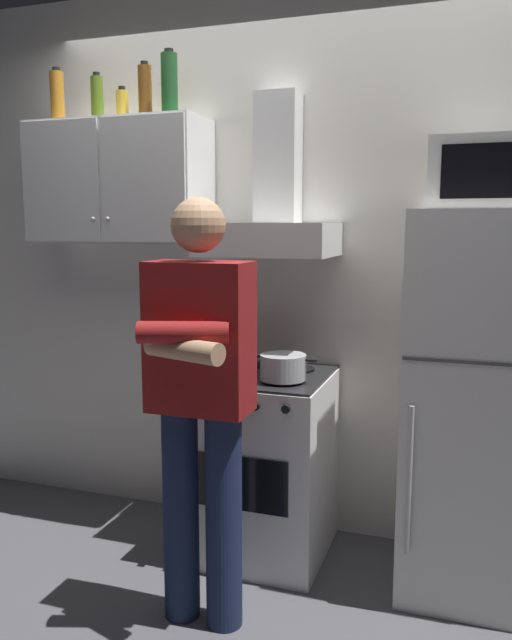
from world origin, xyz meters
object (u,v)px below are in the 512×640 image
at_px(upper_cabinet, 119,183).
at_px(bottle_spice_jar, 122,105).
at_px(microwave, 493,174).
at_px(bottle_olive_oil, 97,99).
at_px(person_standing, 200,398).
at_px(bottle_beer_brown, 145,92).
at_px(cooking_pot, 283,367).
at_px(stove_oven, 263,463).
at_px(refrigerator, 481,405).
at_px(range_hood, 272,213).
at_px(bottle_liquor_amber, 57,97).
at_px(bottle_wine_green, 169,85).

xyz_separation_m(upper_cabinet, bottle_spice_jar, (0.03, -0.00, 0.37)).
distance_m(microwave, bottle_olive_oil, 1.94).
distance_m(person_standing, bottle_beer_brown, 1.59).
bearing_deg(microwave, bottle_beer_brown, 175.84).
relative_size(person_standing, cooking_pot, 5.44).
xyz_separation_m(stove_oven, bottle_spice_jar, (-0.77, 0.12, 1.69)).
xyz_separation_m(bottle_beer_brown, bottle_spice_jar, (-0.12, -0.01, -0.05)).
bearing_deg(person_standing, refrigerator, 31.23).
bearing_deg(bottle_olive_oil, refrigerator, -4.88).
height_order(refrigerator, cooking_pot, refrigerator).
distance_m(range_hood, refrigerator, 1.25).
relative_size(stove_oven, microwave, 1.82).
bearing_deg(stove_oven, bottle_spice_jar, 170.82).
distance_m(refrigerator, bottle_beer_brown, 2.11).
distance_m(microwave, person_standing, 1.45).
height_order(upper_cabinet, bottle_beer_brown, bottle_beer_brown).
bearing_deg(refrigerator, range_hood, 172.45).
relative_size(range_hood, bottle_spice_jar, 4.74).
distance_m(bottle_olive_oil, bottle_liquor_amber, 0.20).
bearing_deg(range_hood, stove_oven, -90.00).
bearing_deg(microwave, person_standing, -148.00).
height_order(person_standing, bottle_wine_green, bottle_wine_green).
distance_m(microwave, bottle_liquor_amber, 2.12).
height_order(cooking_pot, bottle_olive_oil, bottle_olive_oil).
relative_size(person_standing, bottle_beer_brown, 6.13).
xyz_separation_m(bottle_liquor_amber, bottle_wine_green, (0.62, 0.01, 0.02)).
distance_m(upper_cabinet, bottle_beer_brown, 0.45).
xyz_separation_m(range_hood, bottle_beer_brown, (-0.65, 0.01, 0.58)).
xyz_separation_m(cooking_pot, bottle_spice_jar, (-0.90, 0.24, 1.19)).
bearing_deg(bottle_olive_oil, person_standing, -40.98).
distance_m(upper_cabinet, person_standing, 1.35).
xyz_separation_m(person_standing, bottle_olive_oil, (-0.88, 0.77, 1.26)).
bearing_deg(person_standing, range_hood, 86.09).
bearing_deg(upper_cabinet, bottle_liquor_amber, -175.93).
relative_size(refrigerator, bottle_wine_green, 5.20).
distance_m(range_hood, cooking_pot, 0.72).
distance_m(bottle_liquor_amber, bottle_wine_green, 0.62).
relative_size(bottle_beer_brown, bottle_wine_green, 0.87).
xyz_separation_m(microwave, bottle_liquor_amber, (-2.08, 0.08, 0.44)).
relative_size(microwave, bottle_olive_oil, 1.97).
distance_m(stove_oven, cooking_pot, 0.53).
distance_m(upper_cabinet, bottle_olive_oil, 0.44).
xyz_separation_m(bottle_spice_jar, bottle_liquor_amber, (-0.36, -0.02, 0.06)).
bearing_deg(bottle_beer_brown, upper_cabinet, -176.18).
bearing_deg(upper_cabinet, cooking_pot, -14.73).
relative_size(upper_cabinet, bottle_spice_jar, 5.69).
height_order(microwave, bottle_spice_jar, bottle_spice_jar).
xyz_separation_m(person_standing, bottle_liquor_amber, (-1.08, 0.71, 1.28)).
xyz_separation_m(upper_cabinet, refrigerator, (1.75, -0.12, -0.95)).
bearing_deg(bottle_spice_jar, range_hood, 0.17).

